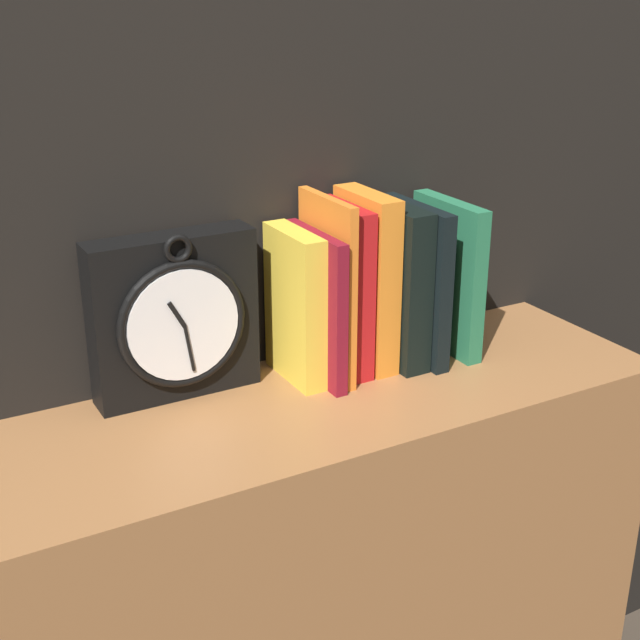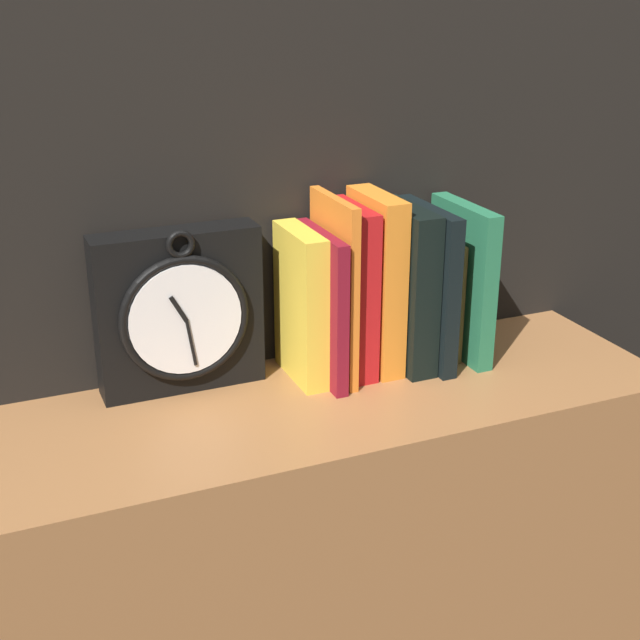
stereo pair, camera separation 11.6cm
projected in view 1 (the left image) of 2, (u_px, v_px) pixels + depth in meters
wall_back at (254, 36)px, 1.17m from camera, size 6.00×0.05×2.60m
clock at (175, 318)px, 1.18m from camera, size 0.22×0.07×0.23m
book_slot0_yellow at (295, 306)px, 1.23m from camera, size 0.03×0.12×0.22m
book_slot1_maroon at (316, 306)px, 1.23m from camera, size 0.02×0.15×0.21m
book_slot2_orange at (327, 288)px, 1.23m from camera, size 0.01×0.14×0.26m
book_slot3_red at (342, 288)px, 1.25m from camera, size 0.03×0.13×0.24m
book_slot4_orange at (366, 280)px, 1.27m from camera, size 0.04×0.13×0.25m
book_slot5_black at (393, 284)px, 1.29m from camera, size 0.04×0.14×0.23m
book_slot6_black at (414, 282)px, 1.30m from camera, size 0.02×0.16×0.23m
book_slot7_brown at (421, 292)px, 1.34m from camera, size 0.03×0.12×0.18m
book_slot8_green at (447, 276)px, 1.32m from camera, size 0.02×0.15×0.23m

